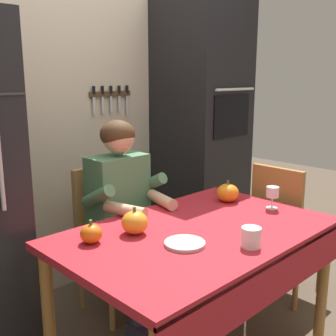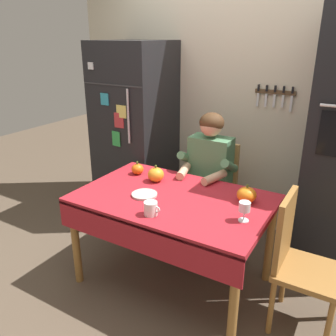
{
  "view_description": "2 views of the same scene",
  "coord_description": "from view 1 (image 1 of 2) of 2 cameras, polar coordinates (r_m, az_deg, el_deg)",
  "views": [
    {
      "loc": [
        -1.48,
        -1.2,
        1.5
      ],
      "look_at": [
        -0.05,
        0.26,
        1.04
      ],
      "focal_mm": 44.12,
      "sensor_mm": 36.0,
      "label": 1
    },
    {
      "loc": [
        1.15,
        -1.91,
        1.85
      ],
      "look_at": [
        -0.09,
        0.17,
        0.92
      ],
      "focal_mm": 37.46,
      "sensor_mm": 36.0,
      "label": 2
    }
  ],
  "objects": [
    {
      "name": "back_wall_assembly",
      "position": [
        2.98,
        -13.52,
        8.47
      ],
      "size": [
        3.7,
        0.13,
        2.6
      ],
      "color": "beige",
      "rests_on": "ground"
    },
    {
      "name": "wall_oven",
      "position": [
        3.39,
        4.59,
        4.98
      ],
      "size": [
        0.6,
        0.64,
        2.1
      ],
      "color": "black",
      "rests_on": "ground"
    },
    {
      "name": "dining_table",
      "position": [
        2.13,
        4.51,
        -10.68
      ],
      "size": [
        1.4,
        0.9,
        0.74
      ],
      "color": "#9E6B33",
      "rests_on": "ground"
    },
    {
      "name": "chair_behind_person",
      "position": [
        2.73,
        -8.24,
        -8.67
      ],
      "size": [
        0.4,
        0.4,
        0.93
      ],
      "color": "tan",
      "rests_on": "ground"
    },
    {
      "name": "seated_person",
      "position": [
        2.52,
        -5.85,
        -5.04
      ],
      "size": [
        0.47,
        0.55,
        1.25
      ],
      "color": "#38384C",
      "rests_on": "ground"
    },
    {
      "name": "chair_right_side",
      "position": [
        2.9,
        15.57,
        -7.74
      ],
      "size": [
        0.4,
        0.4,
        0.93
      ],
      "color": "#9E6B33",
      "rests_on": "ground"
    },
    {
      "name": "coffee_mug",
      "position": [
        1.93,
        11.44,
        -9.33
      ],
      "size": [
        0.12,
        0.09,
        0.09
      ],
      "color": "white",
      "rests_on": "dining_table"
    },
    {
      "name": "wine_glass",
      "position": [
        2.47,
        14.24,
        -3.4
      ],
      "size": [
        0.07,
        0.07,
        0.13
      ],
      "color": "white",
      "rests_on": "dining_table"
    },
    {
      "name": "pumpkin_large",
      "position": [
        1.96,
        -10.57,
        -8.9
      ],
      "size": [
        0.1,
        0.1,
        0.11
      ],
      "color": "orange",
      "rests_on": "dining_table"
    },
    {
      "name": "pumpkin_medium",
      "position": [
        2.57,
        8.25,
        -3.4
      ],
      "size": [
        0.14,
        0.14,
        0.13
      ],
      "color": "orange",
      "rests_on": "dining_table"
    },
    {
      "name": "pumpkin_small",
      "position": [
        2.04,
        -4.62,
        -7.5
      ],
      "size": [
        0.13,
        0.13,
        0.14
      ],
      "color": "orange",
      "rests_on": "dining_table"
    },
    {
      "name": "serving_tray",
      "position": [
        1.92,
        2.33,
        -10.38
      ],
      "size": [
        0.19,
        0.19,
        0.02
      ],
      "primitive_type": "cylinder",
      "color": "#B7B2A8",
      "rests_on": "dining_table"
    }
  ]
}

